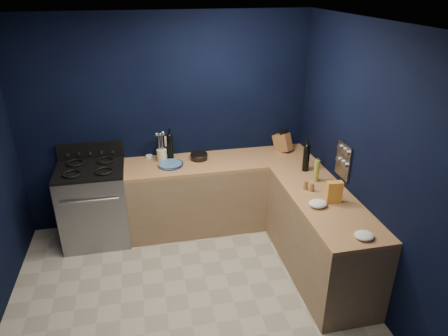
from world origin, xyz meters
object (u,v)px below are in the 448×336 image
object	(u,v)px
utensil_crock	(162,155)
knife_block	(283,142)
plate_stack	(170,165)
gas_range	(95,205)
crouton_bag	(334,192)

from	to	relation	value
utensil_crock	knife_block	world-z (taller)	knife_block
utensil_crock	plate_stack	bearing A→B (deg)	-63.61
gas_range	utensil_crock	xyz separation A→B (m)	(0.83, 0.14, 0.51)
gas_range	crouton_bag	size ratio (longest dim) A/B	4.10
plate_stack	gas_range	bearing A→B (deg)	178.30
gas_range	utensil_crock	world-z (taller)	utensil_crock
utensil_crock	knife_block	bearing A→B (deg)	0.16
knife_block	crouton_bag	bearing A→B (deg)	-122.66
gas_range	plate_stack	world-z (taller)	plate_stack
plate_stack	knife_block	world-z (taller)	knife_block
plate_stack	knife_block	xyz separation A→B (m)	(1.45, 0.17, 0.09)
knife_block	utensil_crock	bearing A→B (deg)	145.34
knife_block	crouton_bag	distance (m)	1.36
knife_block	crouton_bag	xyz separation A→B (m)	(0.05, -1.36, 0.00)
gas_range	knife_block	world-z (taller)	knife_block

